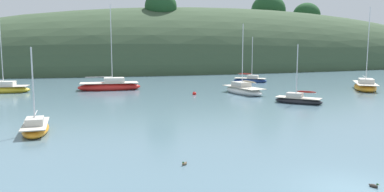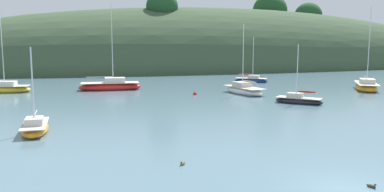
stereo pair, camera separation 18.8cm
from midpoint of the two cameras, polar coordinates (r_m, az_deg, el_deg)
The scene contains 12 objects.
ground_plane at distance 16.89m, azimuth 22.24°, elevation -12.66°, with size 400.00×400.00×0.00m, color slate.
far_shoreline_hill at distance 93.14m, azimuth 4.08°, elevation 4.15°, with size 150.00×36.00×32.28m.
sailboat_red_portside at distance 27.28m, azimuth -22.23°, elevation -4.34°, with size 1.73×4.84×5.71m.
sailboat_white_near at distance 39.05m, azimuth 15.21°, elevation -0.57°, with size 4.23×4.50×5.87m.
sailboat_yellow_far at distance 45.32m, azimuth 7.46°, elevation 0.85°, with size 3.15×6.82×8.25m.
sailboat_navy_dinghy at distance 49.84m, azimuth -12.11°, elevation 1.41°, with size 7.95×3.33×10.87m.
sailboat_grey_yawl at distance 59.44m, azimuth 8.49°, elevation 2.36°, with size 5.07×4.36×6.99m.
sailboat_black_sloop at distance 51.28m, azimuth -26.36°, elevation 0.90°, with size 6.95×3.46×9.36m.
sailboat_cream_ketch at distance 53.33m, azimuth 24.05°, elevation 1.30°, with size 6.29×7.43×10.49m.
mooring_buoy_outer at distance 44.03m, azimuth 0.23°, elevation 0.35°, with size 0.44×0.44×0.54m.
duck_trailing at distance 17.49m, azimuth 24.91°, elevation -11.92°, with size 0.30×0.41×0.24m.
duck_lone_right at distance 18.70m, azimuth -1.41°, elevation -9.93°, with size 0.37×0.37×0.24m.
Camera 1 is at (-10.64, -11.87, 5.69)m, focal length 36.23 mm.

